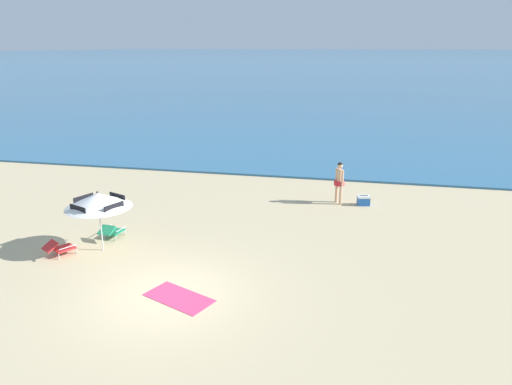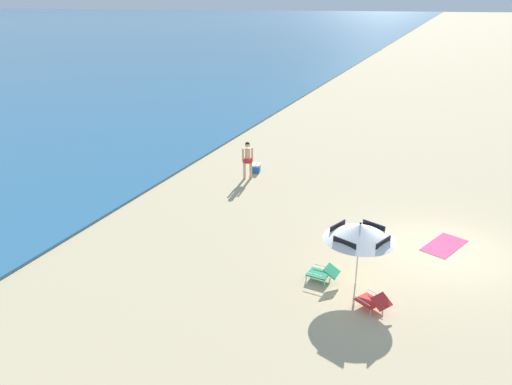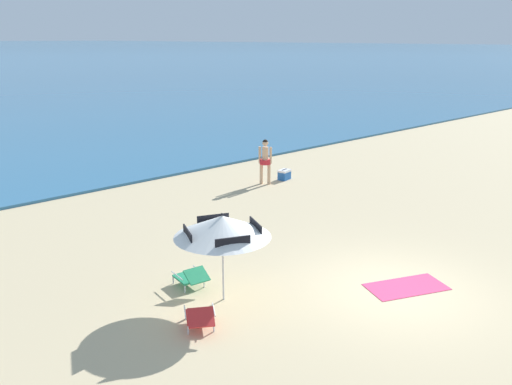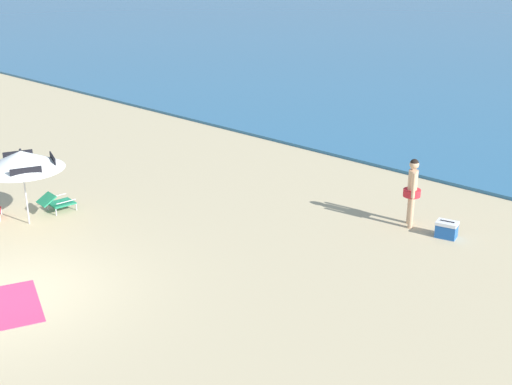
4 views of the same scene
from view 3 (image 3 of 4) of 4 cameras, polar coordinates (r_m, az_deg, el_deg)
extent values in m
plane|color=tan|center=(12.55, 14.37, -10.12)|extent=(800.00, 800.00, 0.00)
cylinder|color=silver|center=(11.43, -3.55, -7.04)|extent=(0.04, 0.04, 1.91)
cone|color=white|center=(11.16, -3.61, -3.62)|extent=(2.87, 2.87, 0.47)
cube|color=black|center=(11.87, -4.59, -2.94)|extent=(0.68, 0.31, 0.25)
cube|color=black|center=(11.03, -7.29, -4.54)|extent=(0.31, 0.68, 0.25)
cube|color=black|center=(10.54, -2.48, -5.43)|extent=(0.68, 0.31, 0.25)
cube|color=black|center=(11.41, -0.04, -3.69)|extent=(0.31, 0.68, 0.25)
sphere|color=black|center=(11.08, -3.64, -2.35)|extent=(0.06, 0.06, 0.06)
cube|color=red|center=(10.82, -6.02, -12.97)|extent=(0.76, 0.78, 0.04)
cube|color=red|center=(10.37, -5.87, -13.09)|extent=(0.62, 0.58, 0.24)
cylinder|color=silver|center=(11.11, -7.41, -12.84)|extent=(0.03, 0.03, 0.18)
cylinder|color=silver|center=(11.14, -4.83, -12.68)|extent=(0.03, 0.03, 0.18)
cylinder|color=silver|center=(10.62, -7.24, -14.32)|extent=(0.03, 0.03, 0.18)
cylinder|color=silver|center=(10.64, -4.52, -14.14)|extent=(0.03, 0.03, 0.18)
cylinder|color=silver|center=(10.75, -7.56, -12.51)|extent=(0.30, 0.47, 0.02)
cylinder|color=silver|center=(10.78, -4.52, -12.32)|extent=(0.30, 0.47, 0.02)
cube|color=#1E7F56|center=(12.43, -7.22, -8.96)|extent=(0.59, 0.66, 0.04)
cube|color=#1E7F56|center=(12.02, -6.33, -8.77)|extent=(0.54, 0.44, 0.24)
cylinder|color=silver|center=(12.61, -8.81, -9.20)|extent=(0.03, 0.03, 0.18)
cylinder|color=silver|center=(12.81, -6.84, -8.70)|extent=(0.03, 0.03, 0.18)
cylinder|color=silver|center=(12.15, -7.58, -10.18)|extent=(0.03, 0.03, 0.18)
cylinder|color=silver|center=(12.35, -5.55, -9.63)|extent=(0.03, 0.03, 0.18)
cylinder|color=silver|center=(12.26, -8.40, -8.75)|extent=(0.09, 0.54, 0.02)
cylinder|color=silver|center=(12.50, -6.10, -8.17)|extent=(0.09, 0.54, 0.02)
cylinder|color=#D8A87F|center=(20.56, 1.39, 2.05)|extent=(0.12, 0.12, 0.85)
cylinder|color=#D8A87F|center=(20.61, 0.57, 2.09)|extent=(0.12, 0.12, 0.85)
cylinder|color=red|center=(20.48, 0.99, 3.28)|extent=(0.43, 0.43, 0.18)
cylinder|color=#D8A87F|center=(20.42, 0.99, 4.05)|extent=(0.23, 0.23, 0.60)
cylinder|color=#D8A87F|center=(20.39, 1.58, 3.98)|extent=(0.09, 0.09, 0.64)
cylinder|color=#D8A87F|center=(20.46, 0.40, 4.03)|extent=(0.09, 0.09, 0.64)
sphere|color=#D8A87F|center=(20.33, 1.00, 5.29)|extent=(0.23, 0.23, 0.23)
sphere|color=black|center=(20.33, 1.00, 5.37)|extent=(0.21, 0.21, 0.21)
cube|color=#1E56A8|center=(21.32, 3.04, 1.81)|extent=(0.54, 0.44, 0.32)
cube|color=white|center=(21.27, 3.05, 2.33)|extent=(0.56, 0.45, 0.08)
cylinder|color=black|center=(21.26, 3.05, 2.47)|extent=(0.33, 0.10, 0.02)
cube|color=#DB3866|center=(12.81, 15.72, -9.64)|extent=(2.01, 1.53, 0.01)
camera|label=1|loc=(14.83, 66.28, 9.86)|focal=33.05mm
camera|label=2|loc=(8.96, -87.99, 15.17)|focal=33.99mm
camera|label=4|loc=(21.36, 48.60, 14.35)|focal=47.72mm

